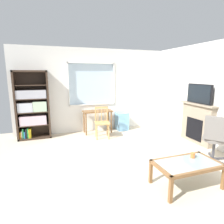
# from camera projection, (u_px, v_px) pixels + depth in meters

# --- Properties ---
(ground) EXTENTS (5.85, 6.06, 0.02)m
(ground) POSITION_uv_depth(u_px,v_px,m) (123.00, 162.00, 4.06)
(ground) COLOR beige
(wall_back_with_window) EXTENTS (4.85, 0.15, 2.61)m
(wall_back_with_window) POSITION_uv_depth(u_px,v_px,m) (94.00, 91.00, 6.15)
(wall_back_with_window) COLOR silver
(wall_back_with_window) RESTS_ON ground
(wall_right) EXTENTS (0.12, 5.26, 2.61)m
(wall_right) POSITION_uv_depth(u_px,v_px,m) (219.00, 96.00, 4.61)
(wall_right) COLOR silver
(wall_right) RESTS_ON ground
(bookshelf) EXTENTS (0.90, 0.38, 1.93)m
(bookshelf) POSITION_uv_depth(u_px,v_px,m) (32.00, 107.00, 5.40)
(bookshelf) COLOR #38281E
(bookshelf) RESTS_ON ground
(desk_under_window) EXTENTS (0.91, 0.40, 0.71)m
(desk_under_window) POSITION_uv_depth(u_px,v_px,m) (98.00, 115.00, 5.98)
(desk_under_window) COLOR brown
(desk_under_window) RESTS_ON ground
(wooden_chair) EXTENTS (0.48, 0.47, 0.90)m
(wooden_chair) POSITION_uv_depth(u_px,v_px,m) (102.00, 122.00, 5.52)
(wooden_chair) COLOR tan
(wooden_chair) RESTS_ON ground
(plastic_drawer_unit) EXTENTS (0.35, 0.40, 0.58)m
(plastic_drawer_unit) POSITION_uv_depth(u_px,v_px,m) (122.00, 121.00, 6.35)
(plastic_drawer_unit) COLOR #72ADDB
(plastic_drawer_unit) RESTS_ON ground
(fireplace) EXTENTS (0.26, 1.10, 1.07)m
(fireplace) POSITION_uv_depth(u_px,v_px,m) (197.00, 123.00, 5.13)
(fireplace) COLOR gray
(fireplace) RESTS_ON ground
(tv) EXTENTS (0.06, 0.81, 0.51)m
(tv) POSITION_uv_depth(u_px,v_px,m) (199.00, 94.00, 4.97)
(tv) COLOR black
(tv) RESTS_ON fireplace
(office_chair) EXTENTS (0.62, 0.58, 1.00)m
(office_chair) POSITION_uv_depth(u_px,v_px,m) (215.00, 136.00, 3.98)
(office_chair) COLOR slate
(office_chair) RESTS_ON ground
(coffee_table) EXTENTS (1.06, 0.60, 0.42)m
(coffee_table) POSITION_uv_depth(u_px,v_px,m) (187.00, 166.00, 3.13)
(coffee_table) COLOR #8C9E99
(coffee_table) RESTS_ON ground
(sippy_cup) EXTENTS (0.07, 0.07, 0.09)m
(sippy_cup) POSITION_uv_depth(u_px,v_px,m) (193.00, 155.00, 3.29)
(sippy_cup) COLOR orange
(sippy_cup) RESTS_ON coffee_table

